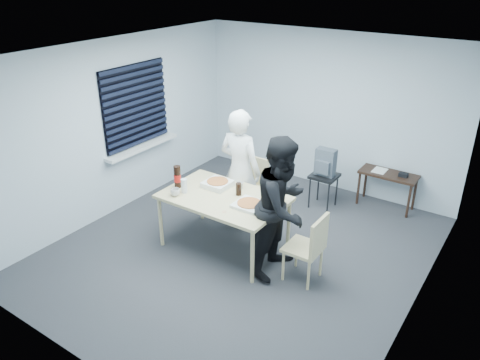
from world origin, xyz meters
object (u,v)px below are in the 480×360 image
Objects in this scene: person_white at (240,170)px; dining_table at (224,200)px; chair_far at (253,182)px; person_black at (283,207)px; mug_a at (175,192)px; stool at (324,181)px; mug_b at (240,185)px; chair_right at (310,244)px; side_table at (388,178)px; soda_bottle at (177,177)px; backpack at (325,163)px.

dining_table is at bearing 104.07° from person_white.
chair_far is 1.53m from person_black.
person_white is 14.39× the size of mug_a.
stool is at bearing 8.28° from person_black.
mug_b is (-0.56, -1.49, 0.38)m from stool.
chair_right is 0.55m from person_black.
person_black is 2.45m from side_table.
person_white is 2.39m from side_table.
chair_right is 2.90× the size of soda_bottle.
backpack is at bearing -122.49° from person_white.
mug_b is (-1.23, 0.34, 0.31)m from chair_right.
chair_right is 1.61× the size of stool.
side_table is 2.49m from mug_b.
chair_far reaches higher than mug_a.
dining_table is 1.93m from stool.
soda_bottle reaches higher than backpack.
mug_a reaches higher than stool.
backpack is (0.76, 1.19, -0.13)m from person_white.
side_table reaches higher than stool.
mug_a is at bearing -103.52° from chair_far.
mug_b is (0.04, 0.32, 0.11)m from dining_table.
soda_bottle is at bearing -112.20° from chair_far.
chair_right is (1.48, -1.05, 0.00)m from chair_far.
stool is 0.32m from backpack.
person_black is 5.76× the size of soda_bottle.
person_white is 1.00× the size of person_black.
stool is 1.79× the size of soda_bottle.
person_black is 1.55m from soda_bottle.
dining_table is at bearing 32.48° from mug_a.
soda_bottle reaches higher than mug_b.
dining_table is 1.29m from chair_right.
dining_table is 1.79× the size of chair_far.
stool is (-0.67, 1.83, -0.07)m from chair_right.
mug_a is 0.87m from mug_b.
side_table is at bearing 33.81° from stool.
side_table is (1.58, 1.76, -0.38)m from person_white.
person_white is at bearing 104.07° from dining_table.
person_white reaches higher than stool.
backpack is (0.61, 1.80, 0.04)m from dining_table.
chair_far is at bearing 76.48° from mug_a.
mug_a is at bearing 68.03° from person_white.
backpack is at bearing 61.91° from mug_a.
person_white is 4.16× the size of backpack.
soda_bottle is (-1.95, -0.10, 0.41)m from chair_right.
soda_bottle reaches higher than dining_table.
backpack reaches higher than mug_b.
chair_right is (1.28, -0.02, -0.20)m from dining_table.
side_table is 1.03m from backpack.
person_white is 1.49m from stool.
mug_b is at bearing 48.74° from mug_a.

